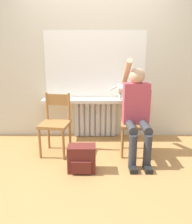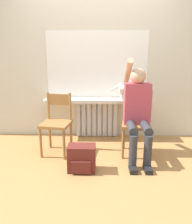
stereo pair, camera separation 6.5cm
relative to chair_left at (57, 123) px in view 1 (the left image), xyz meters
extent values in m
plane|color=#B27F47|center=(0.55, -0.49, -0.45)|extent=(12.00, 12.00, 0.00)
cube|color=beige|center=(0.55, 0.74, 0.90)|extent=(7.00, 0.06, 2.70)
cube|color=silver|center=(0.55, 0.67, -0.14)|extent=(0.71, 0.05, 0.63)
cube|color=silver|center=(0.24, 0.63, -0.14)|extent=(0.06, 0.03, 0.60)
cube|color=silver|center=(0.33, 0.63, -0.14)|extent=(0.06, 0.03, 0.60)
cube|color=silver|center=(0.42, 0.63, -0.14)|extent=(0.06, 0.03, 0.60)
cube|color=silver|center=(0.51, 0.63, -0.14)|extent=(0.06, 0.03, 0.60)
cube|color=silver|center=(0.59, 0.63, -0.14)|extent=(0.06, 0.03, 0.60)
cube|color=silver|center=(0.68, 0.63, -0.14)|extent=(0.06, 0.03, 0.60)
cube|color=silver|center=(0.77, 0.63, -0.14)|extent=(0.06, 0.03, 0.60)
cube|color=silver|center=(0.86, 0.63, -0.14)|extent=(0.06, 0.03, 0.60)
cube|color=silver|center=(0.55, 0.56, 0.20)|extent=(1.70, 0.30, 0.05)
cube|color=white|center=(0.55, 0.70, 0.76)|extent=(1.63, 0.01, 1.07)
cube|color=#9E6B38|center=(-0.01, -0.04, -0.01)|extent=(0.43, 0.43, 0.04)
cylinder|color=#9E6B38|center=(-0.19, -0.18, -0.24)|extent=(0.04, 0.04, 0.42)
cylinder|color=#9E6B38|center=(0.13, -0.23, -0.24)|extent=(0.04, 0.04, 0.42)
cylinder|color=#9E6B38|center=(-0.14, 0.15, -0.24)|extent=(0.04, 0.04, 0.42)
cylinder|color=#9E6B38|center=(0.18, 0.10, -0.24)|extent=(0.04, 0.04, 0.42)
cylinder|color=#9E6B38|center=(-0.14, 0.15, 0.20)|extent=(0.04, 0.04, 0.40)
cylinder|color=#9E6B38|center=(0.18, 0.10, 0.20)|extent=(0.04, 0.04, 0.40)
cube|color=#9E6B38|center=(0.02, 0.13, 0.30)|extent=(0.34, 0.08, 0.16)
cube|color=#9E6B38|center=(1.11, -0.04, -0.01)|extent=(0.43, 0.43, 0.04)
cylinder|color=#9E6B38|center=(0.92, -0.18, -0.24)|extent=(0.04, 0.04, 0.42)
cylinder|color=#9E6B38|center=(1.25, -0.22, -0.24)|extent=(0.04, 0.04, 0.42)
cylinder|color=#9E6B38|center=(0.97, 0.15, -0.24)|extent=(0.04, 0.04, 0.42)
cylinder|color=#9E6B38|center=(1.29, 0.10, -0.24)|extent=(0.04, 0.04, 0.42)
cylinder|color=#9E6B38|center=(0.97, 0.15, 0.20)|extent=(0.04, 0.04, 0.40)
cylinder|color=#9E6B38|center=(1.29, 0.10, 0.20)|extent=(0.04, 0.04, 0.40)
cube|color=#9E6B38|center=(1.13, 0.13, 0.30)|extent=(0.34, 0.07, 0.16)
cylinder|color=#333338|center=(1.02, -0.23, 0.02)|extent=(0.11, 0.43, 0.11)
cylinder|color=#333338|center=(1.20, -0.23, 0.02)|extent=(0.11, 0.43, 0.11)
cylinder|color=#333338|center=(1.02, -0.45, -0.23)|extent=(0.10, 0.10, 0.44)
cylinder|color=#333338|center=(1.20, -0.45, -0.23)|extent=(0.10, 0.10, 0.44)
cube|color=black|center=(1.02, -0.51, -0.42)|extent=(0.09, 0.20, 0.06)
cube|color=black|center=(1.20, -0.51, -0.42)|extent=(0.09, 0.20, 0.06)
cube|color=#B74251|center=(1.11, -0.02, 0.28)|extent=(0.34, 0.20, 0.55)
sphere|color=tan|center=(1.11, -0.02, 0.65)|extent=(0.21, 0.21, 0.21)
cylinder|color=tan|center=(0.99, 0.12, 0.69)|extent=(0.08, 0.50, 0.38)
cylinder|color=#B74251|center=(1.26, -0.06, 0.25)|extent=(0.08, 0.08, 0.44)
cylinder|color=silver|center=(1.04, 0.50, 0.39)|extent=(0.25, 0.14, 0.14)
sphere|color=silver|center=(1.19, 0.50, 0.41)|extent=(0.08, 0.08, 0.08)
cone|color=silver|center=(1.19, 0.48, 0.45)|extent=(0.03, 0.03, 0.03)
cone|color=silver|center=(1.19, 0.53, 0.45)|extent=(0.03, 0.03, 0.03)
cylinder|color=silver|center=(1.13, 0.47, 0.27)|extent=(0.04, 0.04, 0.09)
cylinder|color=silver|center=(1.13, 0.54, 0.27)|extent=(0.04, 0.04, 0.09)
cylinder|color=silver|center=(0.95, 0.47, 0.27)|extent=(0.04, 0.04, 0.09)
cylinder|color=silver|center=(0.95, 0.54, 0.27)|extent=(0.04, 0.04, 0.09)
cylinder|color=silver|center=(0.86, 0.50, 0.42)|extent=(0.17, 0.03, 0.12)
cube|color=maroon|center=(0.39, -0.51, -0.29)|extent=(0.33, 0.20, 0.32)
cube|color=maroon|center=(0.39, -0.62, -0.35)|extent=(0.23, 0.03, 0.15)
camera|label=1|loc=(0.57, -2.91, 0.92)|focal=35.00mm
camera|label=2|loc=(0.63, -2.91, 0.92)|focal=35.00mm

